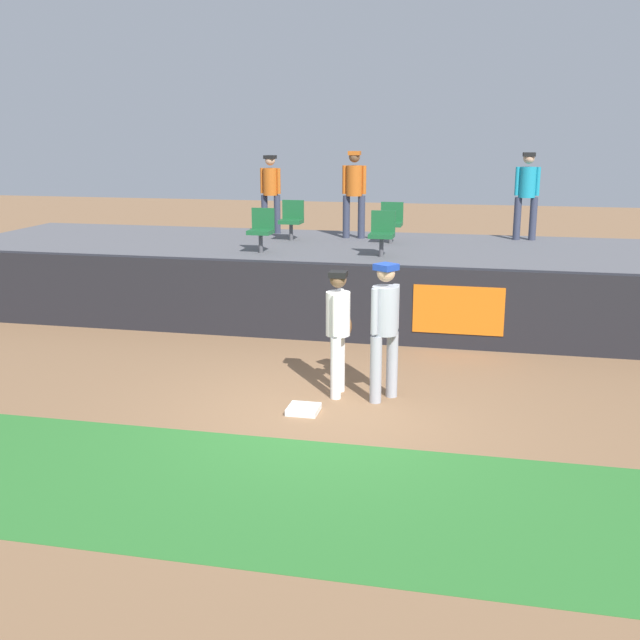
{
  "coord_description": "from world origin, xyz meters",
  "views": [
    {
      "loc": [
        1.97,
        -9.17,
        3.57
      ],
      "look_at": [
        -0.27,
        1.01,
        1.0
      ],
      "focal_mm": 43.18,
      "sensor_mm": 36.0,
      "label": 1
    }
  ],
  "objects_px": {
    "spectator_casual": "(527,190)",
    "seat_front_left": "(262,228)",
    "spectator_capped": "(354,188)",
    "spectator_hooded": "(270,188)",
    "first_base": "(303,409)",
    "seat_back_left": "(292,218)",
    "seat_back_center": "(391,220)",
    "player_fielder_home": "(338,324)",
    "player_runner_visitor": "(385,322)",
    "seat_front_center": "(382,231)"
  },
  "relations": [
    {
      "from": "player_fielder_home",
      "to": "spectator_casual",
      "type": "relative_size",
      "value": 0.94
    },
    {
      "from": "player_fielder_home",
      "to": "seat_back_center",
      "type": "distance_m",
      "value": 6.06
    },
    {
      "from": "player_fielder_home",
      "to": "seat_back_center",
      "type": "relative_size",
      "value": 2.07
    },
    {
      "from": "seat_back_left",
      "to": "seat_front_center",
      "type": "height_order",
      "value": "same"
    },
    {
      "from": "player_fielder_home",
      "to": "seat_back_left",
      "type": "xyz_separation_m",
      "value": [
        -2.2,
        6.01,
        0.75
      ]
    },
    {
      "from": "seat_back_left",
      "to": "spectator_hooded",
      "type": "distance_m",
      "value": 1.35
    },
    {
      "from": "seat_back_center",
      "to": "first_base",
      "type": "bearing_deg",
      "value": -92.02
    },
    {
      "from": "seat_front_left",
      "to": "seat_front_center",
      "type": "bearing_deg",
      "value": 0.0
    },
    {
      "from": "first_base",
      "to": "seat_back_center",
      "type": "distance_m",
      "value": 7.02
    },
    {
      "from": "seat_back_left",
      "to": "seat_back_center",
      "type": "height_order",
      "value": "same"
    },
    {
      "from": "first_base",
      "to": "seat_back_center",
      "type": "bearing_deg",
      "value": 87.98
    },
    {
      "from": "player_fielder_home",
      "to": "spectator_capped",
      "type": "relative_size",
      "value": 0.93
    },
    {
      "from": "spectator_hooded",
      "to": "first_base",
      "type": "bearing_deg",
      "value": 115.43
    },
    {
      "from": "first_base",
      "to": "spectator_capped",
      "type": "bearing_deg",
      "value": 95.04
    },
    {
      "from": "seat_back_left",
      "to": "spectator_hooded",
      "type": "height_order",
      "value": "spectator_hooded"
    },
    {
      "from": "seat_front_center",
      "to": "player_runner_visitor",
      "type": "bearing_deg",
      "value": -81.39
    },
    {
      "from": "first_base",
      "to": "player_runner_visitor",
      "type": "distance_m",
      "value": 1.59
    },
    {
      "from": "first_base",
      "to": "seat_front_center",
      "type": "xyz_separation_m",
      "value": [
        0.3,
        5.0,
        1.72
      ]
    },
    {
      "from": "seat_back_center",
      "to": "seat_front_center",
      "type": "bearing_deg",
      "value": -88.0
    },
    {
      "from": "player_runner_visitor",
      "to": "spectator_capped",
      "type": "bearing_deg",
      "value": -133.33
    },
    {
      "from": "spectator_casual",
      "to": "seat_back_left",
      "type": "bearing_deg",
      "value": 8.86
    },
    {
      "from": "player_runner_visitor",
      "to": "spectator_capped",
      "type": "relative_size",
      "value": 1.01
    },
    {
      "from": "seat_back_center",
      "to": "spectator_hooded",
      "type": "height_order",
      "value": "spectator_hooded"
    },
    {
      "from": "seat_front_left",
      "to": "spectator_capped",
      "type": "bearing_deg",
      "value": 59.64
    },
    {
      "from": "spectator_casual",
      "to": "seat_front_left",
      "type": "bearing_deg",
      "value": 26.27
    },
    {
      "from": "seat_back_left",
      "to": "spectator_capped",
      "type": "height_order",
      "value": "spectator_capped"
    },
    {
      "from": "seat_front_left",
      "to": "spectator_casual",
      "type": "height_order",
      "value": "spectator_casual"
    },
    {
      "from": "seat_back_center",
      "to": "spectator_hooded",
      "type": "relative_size",
      "value": 0.48
    },
    {
      "from": "seat_front_center",
      "to": "spectator_casual",
      "type": "relative_size",
      "value": 0.46
    },
    {
      "from": "first_base",
      "to": "player_fielder_home",
      "type": "xyz_separation_m",
      "value": [
        0.3,
        0.79,
        0.97
      ]
    },
    {
      "from": "first_base",
      "to": "player_runner_visitor",
      "type": "xyz_separation_m",
      "value": [
        0.95,
        0.72,
        1.05
      ]
    },
    {
      "from": "spectator_capped",
      "to": "first_base",
      "type": "bearing_deg",
      "value": 94.61
    },
    {
      "from": "seat_front_left",
      "to": "spectator_hooded",
      "type": "relative_size",
      "value": 0.48
    },
    {
      "from": "seat_front_left",
      "to": "spectator_hooded",
      "type": "distance_m",
      "value": 2.91
    },
    {
      "from": "first_base",
      "to": "player_fielder_home",
      "type": "relative_size",
      "value": 0.23
    },
    {
      "from": "seat_front_center",
      "to": "seat_back_center",
      "type": "xyz_separation_m",
      "value": [
        -0.06,
        1.8,
        0.0
      ]
    },
    {
      "from": "seat_back_left",
      "to": "seat_front_left",
      "type": "height_order",
      "value": "same"
    },
    {
      "from": "first_base",
      "to": "seat_front_left",
      "type": "relative_size",
      "value": 0.48
    },
    {
      "from": "spectator_capped",
      "to": "player_runner_visitor",
      "type": "bearing_deg",
      "value": 103.11
    },
    {
      "from": "player_fielder_home",
      "to": "spectator_hooded",
      "type": "relative_size",
      "value": 0.99
    },
    {
      "from": "player_runner_visitor",
      "to": "spectator_casual",
      "type": "distance_m",
      "value": 7.53
    },
    {
      "from": "seat_front_left",
      "to": "seat_front_center",
      "type": "height_order",
      "value": "same"
    },
    {
      "from": "player_runner_visitor",
      "to": "seat_front_center",
      "type": "distance_m",
      "value": 4.37
    },
    {
      "from": "player_runner_visitor",
      "to": "seat_back_left",
      "type": "distance_m",
      "value": 6.74
    },
    {
      "from": "spectator_capped",
      "to": "spectator_casual",
      "type": "bearing_deg",
      "value": -172.59
    },
    {
      "from": "seat_back_left",
      "to": "spectator_casual",
      "type": "distance_m",
      "value": 5.03
    },
    {
      "from": "spectator_hooded",
      "to": "spectator_casual",
      "type": "height_order",
      "value": "spectator_casual"
    },
    {
      "from": "seat_back_left",
      "to": "spectator_casual",
      "type": "xyz_separation_m",
      "value": [
        4.88,
        1.07,
        0.6
      ]
    },
    {
      "from": "player_fielder_home",
      "to": "spectator_capped",
      "type": "height_order",
      "value": "spectator_capped"
    },
    {
      "from": "first_base",
      "to": "player_fielder_home",
      "type": "bearing_deg",
      "value": 68.94
    }
  ]
}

